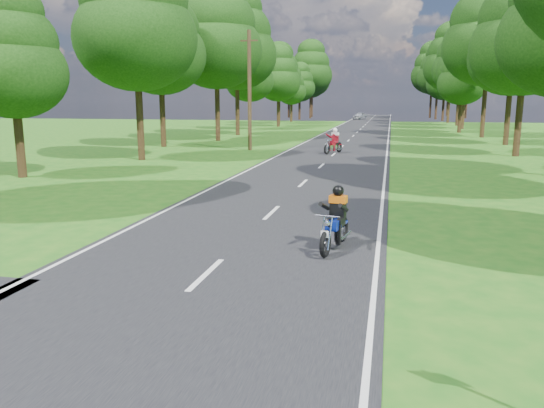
# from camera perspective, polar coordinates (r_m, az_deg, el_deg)

# --- Properties ---
(ground) EXTENTS (160.00, 160.00, 0.00)m
(ground) POSITION_cam_1_polar(r_m,az_deg,el_deg) (8.98, -11.48, -11.54)
(ground) COLOR #1B5B14
(ground) RESTS_ON ground
(main_road) EXTENTS (7.00, 140.00, 0.02)m
(main_road) POSITION_cam_1_polar(r_m,az_deg,el_deg) (57.74, 9.15, 7.63)
(main_road) COLOR black
(main_road) RESTS_ON ground
(road_markings) EXTENTS (7.40, 140.00, 0.01)m
(road_markings) POSITION_cam_1_polar(r_m,az_deg,el_deg) (55.89, 8.89, 7.53)
(road_markings) COLOR silver
(road_markings) RESTS_ON main_road
(treeline) EXTENTS (40.00, 115.35, 14.78)m
(treeline) POSITION_cam_1_polar(r_m,az_deg,el_deg) (67.80, 11.17, 15.04)
(treeline) COLOR black
(treeline) RESTS_ON ground
(telegraph_pole) EXTENTS (1.20, 0.26, 8.00)m
(telegraph_pole) POSITION_cam_1_polar(r_m,az_deg,el_deg) (36.78, -2.44, 12.15)
(telegraph_pole) COLOR #382616
(telegraph_pole) RESTS_ON ground
(rider_near_blue) EXTENTS (0.90, 1.85, 1.48)m
(rider_near_blue) POSITION_cam_1_polar(r_m,az_deg,el_deg) (12.28, 6.81, -1.49)
(rider_near_blue) COLOR #0D2395
(rider_near_blue) RESTS_ON main_road
(rider_far_red) EXTENTS (1.36, 2.05, 1.62)m
(rider_far_red) POSITION_cam_1_polar(r_m,az_deg,el_deg) (34.59, 6.61, 6.78)
(rider_far_red) COLOR #AE0D20
(rider_far_red) RESTS_ON main_road
(distant_car) EXTENTS (2.66, 4.03, 1.27)m
(distant_car) POSITION_cam_1_polar(r_m,az_deg,el_deg) (96.07, 9.44, 9.36)
(distant_car) COLOR silver
(distant_car) RESTS_ON main_road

